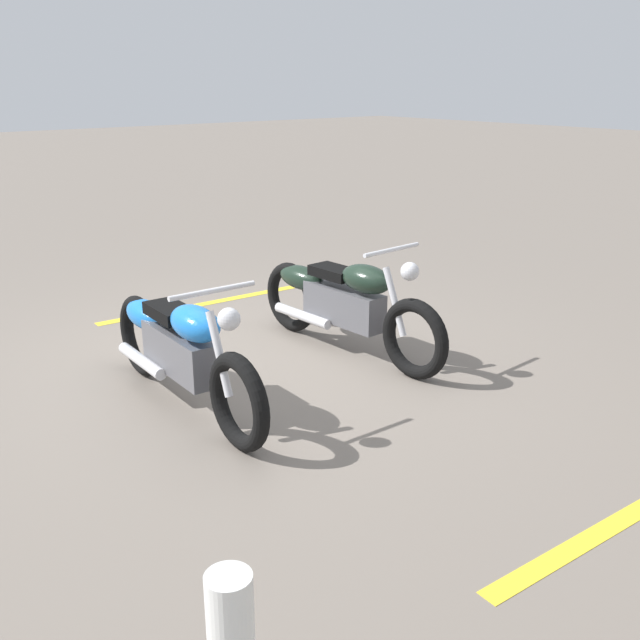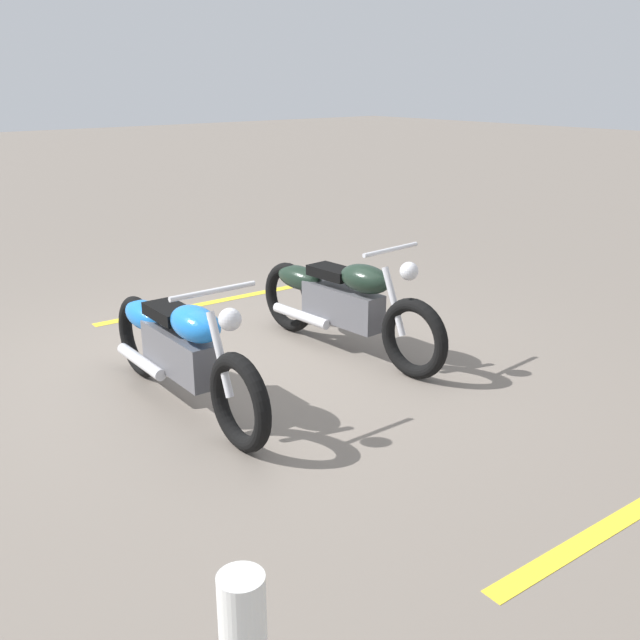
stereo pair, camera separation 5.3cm
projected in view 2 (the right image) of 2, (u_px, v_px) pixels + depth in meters
The scene contains 4 objects.
ground_plane at pixel (246, 362), 6.19m from camera, with size 60.00×60.00×0.00m, color slate.
motorcycle_bright_foreground at pixel (179, 347), 5.23m from camera, with size 2.23×0.62×1.04m.
motorcycle_dark_foreground at pixel (342, 301), 6.32m from camera, with size 2.23×0.62×1.04m.
parking_stripe_near at pixel (235, 298), 7.99m from camera, with size 3.20×0.12×0.01m, color yellow.
Camera 2 is at (4.84, -3.15, 2.33)m, focal length 40.30 mm.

